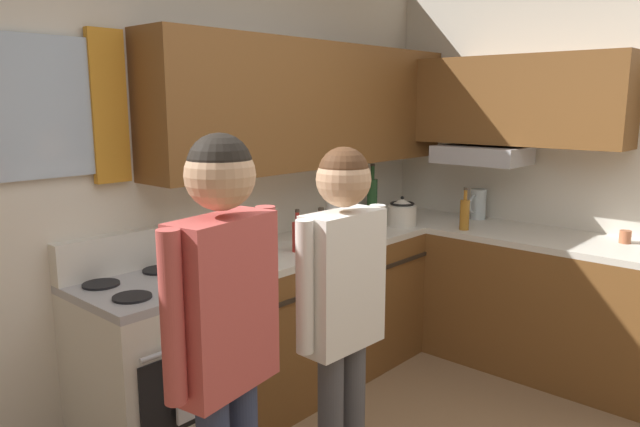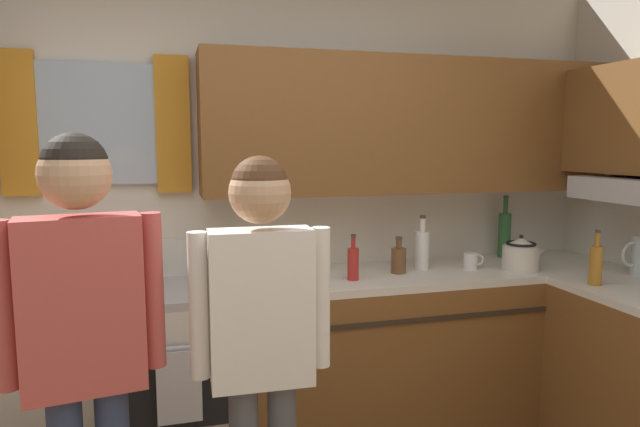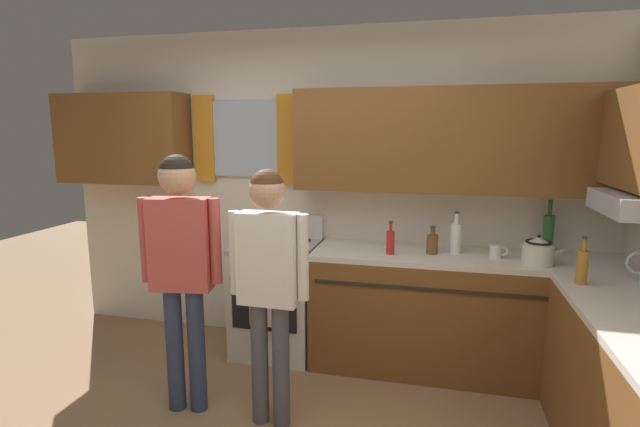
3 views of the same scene
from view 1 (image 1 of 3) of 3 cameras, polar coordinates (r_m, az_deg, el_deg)
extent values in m
cube|color=silver|center=(3.28, -15.98, 2.54)|extent=(4.60, 0.10, 2.60)
cube|color=silver|center=(2.89, -26.47, 9.14)|extent=(0.57, 0.03, 0.63)
cube|color=orange|center=(3.05, -19.76, 9.66)|extent=(0.18, 0.04, 0.73)
cube|color=brown|center=(3.78, -0.29, 10.39)|extent=(2.43, 0.32, 0.76)
cube|color=brown|center=(4.24, 17.64, 10.35)|extent=(0.32, 1.57, 0.59)
cube|color=#B7B7BC|center=(4.26, 15.34, 5.48)|extent=(0.40, 0.60, 0.12)
cube|color=brown|center=(3.98, 2.27, -8.52)|extent=(2.24, 0.62, 0.86)
cube|color=silver|center=(3.86, 2.32, -2.20)|extent=(2.24, 0.62, 0.04)
cube|color=brown|center=(4.15, 21.16, -8.44)|extent=(0.62, 1.49, 0.86)
cube|color=silver|center=(4.03, 21.59, -2.38)|extent=(0.62, 1.49, 0.04)
cube|color=#2D2319|center=(3.71, 6.07, -5.33)|extent=(2.12, 0.01, 0.02)
cube|color=silver|center=(3.09, -15.89, -14.88)|extent=(0.63, 0.62, 0.86)
cube|color=black|center=(2.83, -12.40, -16.08)|extent=(0.51, 0.01, 0.36)
cylinder|color=#ADADB2|center=(2.72, -12.27, -12.12)|extent=(0.51, 0.02, 0.02)
cube|color=#ADADB2|center=(2.93, -16.35, -6.90)|extent=(0.63, 0.62, 0.04)
cube|color=silver|center=(3.12, -19.09, -3.67)|extent=(0.63, 0.08, 0.20)
cylinder|color=black|center=(2.73, -17.69, -7.70)|extent=(0.17, 0.17, 0.01)
cylinder|color=black|center=(2.89, -12.27, -6.39)|extent=(0.17, 0.17, 0.01)
cylinder|color=black|center=(2.96, -20.39, -6.43)|extent=(0.17, 0.17, 0.01)
cylinder|color=black|center=(3.11, -15.23, -5.30)|extent=(0.17, 0.17, 0.01)
cube|color=silver|center=(2.79, -11.99, -15.59)|extent=(0.20, 0.02, 0.34)
cylinder|color=white|center=(3.79, 1.22, -0.42)|extent=(0.08, 0.08, 0.22)
cylinder|color=white|center=(3.76, 1.23, 1.80)|extent=(0.03, 0.03, 0.08)
cylinder|color=#3F382D|center=(3.75, 1.23, 2.50)|extent=(0.03, 0.03, 0.02)
cylinder|color=#B27223|center=(4.05, 13.79, -0.15)|extent=(0.06, 0.06, 0.20)
cylinder|color=#B27223|center=(4.02, 13.88, 1.74)|extent=(0.02, 0.02, 0.07)
cylinder|color=#3F382D|center=(4.02, 13.91, 2.34)|extent=(0.03, 0.03, 0.02)
cylinder|color=red|center=(3.37, -2.20, -2.28)|extent=(0.06, 0.06, 0.17)
cylinder|color=red|center=(3.34, -2.21, -0.37)|extent=(0.02, 0.02, 0.06)
cylinder|color=#3F382D|center=(3.34, -2.22, 0.27)|extent=(0.03, 0.03, 0.02)
cylinder|color=brown|center=(3.64, 0.10, -1.52)|extent=(0.08, 0.08, 0.14)
cylinder|color=brown|center=(3.62, 0.10, -0.06)|extent=(0.03, 0.03, 0.05)
cylinder|color=#3F382D|center=(3.62, 0.10, 0.45)|extent=(0.04, 0.04, 0.02)
cylinder|color=#2D6633|center=(4.40, 5.06, 1.51)|extent=(0.08, 0.08, 0.28)
cylinder|color=#2D6633|center=(4.37, 5.10, 3.96)|extent=(0.03, 0.03, 0.10)
cylinder|color=#3F382D|center=(4.36, 5.11, 4.70)|extent=(0.03, 0.03, 0.02)
cylinder|color=white|center=(3.96, 4.57, -0.87)|extent=(0.08, 0.08, 0.09)
torus|color=white|center=(4.00, 5.02, -0.69)|extent=(0.07, 0.01, 0.07)
cylinder|color=#B76642|center=(4.02, 27.40, -2.02)|extent=(0.07, 0.07, 0.08)
torus|color=#B76642|center=(4.07, 27.57, -1.85)|extent=(0.06, 0.01, 0.06)
cylinder|color=silver|center=(4.10, 7.91, -0.22)|extent=(0.20, 0.20, 0.14)
cone|color=silver|center=(4.09, 7.95, 1.09)|extent=(0.18, 0.18, 0.05)
sphere|color=black|center=(4.08, 7.96, 1.51)|extent=(0.02, 0.02, 0.02)
cone|color=silver|center=(4.20, 8.92, 0.41)|extent=(0.09, 0.04, 0.07)
torus|color=black|center=(4.09, 7.94, 0.95)|extent=(0.17, 0.17, 0.02)
cylinder|color=silver|center=(4.44, 15.05, 0.88)|extent=(0.11, 0.11, 0.22)
torus|color=silver|center=(4.38, 14.64, 0.91)|extent=(0.14, 0.02, 0.14)
cube|color=#BF4C47|center=(1.95, -9.25, -8.65)|extent=(0.39, 0.21, 0.58)
cylinder|color=#BF4C47|center=(2.10, -5.19, -6.44)|extent=(0.07, 0.07, 0.53)
cylinder|color=#BF4C47|center=(1.80, -14.09, -9.80)|extent=(0.07, 0.07, 0.53)
sphere|color=tan|center=(1.85, -9.64, 3.69)|extent=(0.22, 0.22, 0.22)
sphere|color=black|center=(1.85, -9.67, 4.55)|extent=(0.21, 0.21, 0.21)
cylinder|color=#4C4C51|center=(2.66, 3.15, -19.93)|extent=(0.10, 0.10, 0.78)
cube|color=white|center=(2.34, 2.22, -6.49)|extent=(0.36, 0.16, 0.55)
cylinder|color=white|center=(2.49, 5.48, -4.93)|extent=(0.07, 0.07, 0.51)
cylinder|color=white|center=(2.19, -1.50, -7.15)|extent=(0.07, 0.07, 0.51)
sphere|color=tan|center=(2.25, 2.30, 3.31)|extent=(0.21, 0.21, 0.21)
sphere|color=#4C2D19|center=(2.25, 2.30, 3.98)|extent=(0.20, 0.20, 0.20)
camera|label=2|loc=(1.49, 58.10, 0.66)|focal=30.96mm
camera|label=3|loc=(2.90, 66.01, 5.45)|focal=27.04mm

